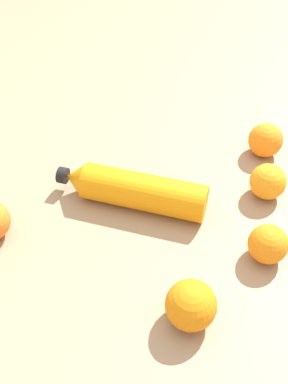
# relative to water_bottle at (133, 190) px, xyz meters

# --- Properties ---
(ground_plane) EXTENTS (2.40, 2.40, 0.00)m
(ground_plane) POSITION_rel_water_bottle_xyz_m (-0.04, 0.02, -0.04)
(ground_plane) COLOR #9E7F60
(water_bottle) EXTENTS (0.29, 0.22, 0.07)m
(water_bottle) POSITION_rel_water_bottle_xyz_m (0.00, 0.00, 0.00)
(water_bottle) COLOR orange
(water_bottle) RESTS_ON ground_plane
(orange_0) EXTENTS (0.08, 0.08, 0.08)m
(orange_0) POSITION_rel_water_bottle_xyz_m (-0.07, -0.33, 0.00)
(orange_0) COLOR orange
(orange_0) RESTS_ON ground_plane
(orange_1) EXTENTS (0.07, 0.07, 0.07)m
(orange_1) POSITION_rel_water_bottle_xyz_m (-0.16, -0.23, -0.00)
(orange_1) COLOR orange
(orange_1) RESTS_ON ground_plane
(orange_2) EXTENTS (0.08, 0.08, 0.08)m
(orange_2) POSITION_rel_water_bottle_xyz_m (-0.27, 0.10, 0.00)
(orange_2) COLOR orange
(orange_2) RESTS_ON ground_plane
(orange_3) EXTENTS (0.07, 0.07, 0.07)m
(orange_3) POSITION_rel_water_bottle_xyz_m (-0.26, -0.10, -0.00)
(orange_3) COLOR orange
(orange_3) RESTS_ON ground_plane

